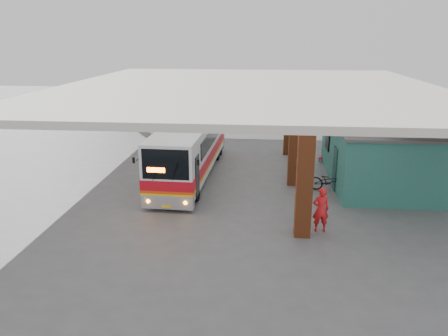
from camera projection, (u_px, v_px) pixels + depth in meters
name	position (u px, v px, depth m)	size (l,w,h in m)	color
ground	(230.00, 203.00, 19.88)	(90.00, 90.00, 0.00)	#515154
brick_columns	(264.00, 134.00, 23.87)	(20.10, 21.60, 4.35)	#964520
canopy_roof	(249.00, 88.00, 24.71)	(21.00, 23.00, 0.30)	beige
shop_building	(381.00, 152.00, 22.55)	(5.20, 8.20, 3.11)	#296859
coach_bus	(191.00, 147.00, 23.44)	(2.60, 11.01, 3.19)	silver
motorcycle	(330.00, 181.00, 21.22)	(0.70, 2.00, 1.05)	black
pedestrian	(321.00, 210.00, 16.84)	(0.65, 0.43, 1.79)	red
red_chair	(324.00, 156.00, 26.34)	(0.49, 0.49, 0.82)	red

